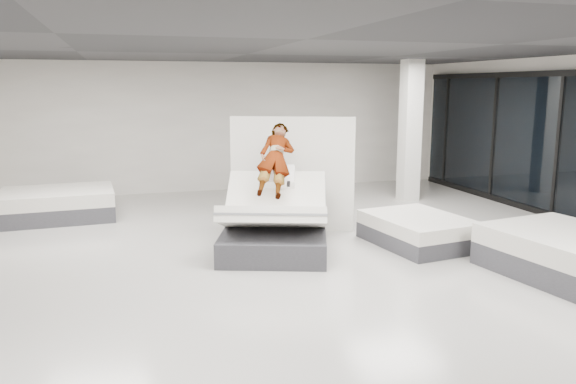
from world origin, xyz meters
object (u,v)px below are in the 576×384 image
object	(u,v)px
flat_bed_right_far	(418,230)
divider_panel	(292,174)
hero_bed	(275,225)
person	(276,170)
column	(410,131)
flat_bed_right_near	(576,256)
remote	(288,184)
flat_bed_left_far	(58,204)

from	to	relation	value
flat_bed_right_far	divider_panel	bearing A→B (deg)	136.40
hero_bed	person	distance (m)	0.90
flat_bed_right_far	column	distance (m)	4.06
divider_panel	flat_bed_right_near	distance (m)	4.81
flat_bed_right_near	flat_bed_right_far	bearing A→B (deg)	121.13
hero_bed	divider_panel	bearing A→B (deg)	62.00
column	remote	bearing A→B (deg)	-140.42
hero_bed	flat_bed_right_far	size ratio (longest dim) A/B	1.33
divider_panel	flat_bed_right_near	world-z (taller)	divider_panel
hero_bed	flat_bed_right_far	bearing A→B (deg)	-8.92
hero_bed	flat_bed_right_near	size ratio (longest dim) A/B	1.04
person	remote	bearing A→B (deg)	-57.85
flat_bed_right_far	remote	bearing A→B (deg)	173.09
divider_panel	column	world-z (taller)	column
flat_bed_right_far	column	size ratio (longest dim) A/B	0.60
hero_bed	column	size ratio (longest dim) A/B	0.80
divider_panel	column	bearing A→B (deg)	54.21
hero_bed	flat_bed_left_far	xyz separation A→B (m)	(-3.58, 3.36, -0.13)
flat_bed_left_far	column	xyz separation A→B (m)	(7.62, -0.29, 1.31)
hero_bed	column	world-z (taller)	column
flat_bed_right_near	flat_bed_left_far	xyz separation A→B (m)	(-7.22, 5.82, -0.02)
hero_bed	remote	bearing A→B (deg)	-29.08
person	divider_panel	size ratio (longest dim) A/B	0.68
column	flat_bed_right_far	bearing A→B (deg)	-115.84
remote	flat_bed_left_far	bearing A→B (deg)	156.41
flat_bed_right_far	flat_bed_left_far	size ratio (longest dim) A/B	0.87
divider_panel	flat_bed_left_far	distance (m)	4.80
person	divider_panel	bearing A→B (deg)	78.44
remote	flat_bed_right_far	world-z (taller)	remote
flat_bed_right_far	flat_bed_right_near	bearing A→B (deg)	-58.87
hero_bed	column	distance (m)	5.21
divider_panel	flat_bed_right_far	size ratio (longest dim) A/B	1.18
divider_panel	flat_bed_right_near	bearing A→B (deg)	-25.45
flat_bed_right_far	person	bearing A→B (deg)	163.66
divider_panel	column	size ratio (longest dim) A/B	0.71
flat_bed_right_near	hero_bed	bearing A→B (deg)	145.90
divider_panel	flat_bed_right_far	xyz separation A→B (m)	(1.71, -1.63, -0.79)
column	flat_bed_left_far	bearing A→B (deg)	177.85
flat_bed_right_near	column	distance (m)	5.70
flat_bed_right_near	flat_bed_left_far	world-z (taller)	flat_bed_right_near
flat_bed_right_far	flat_bed_right_near	xyz separation A→B (m)	(1.26, -2.09, 0.07)
person	flat_bed_right_far	bearing A→B (deg)	2.61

